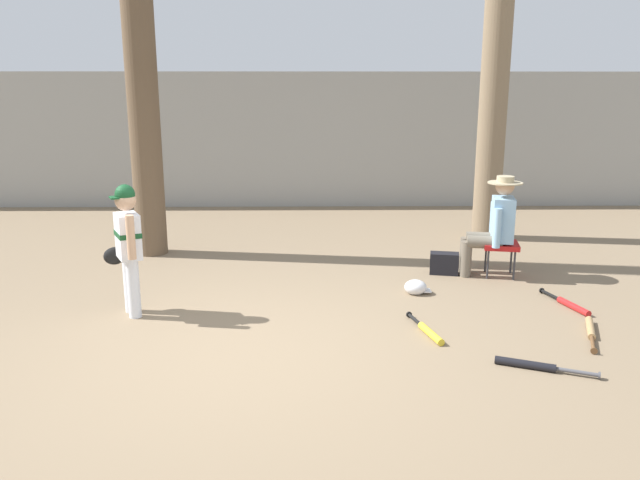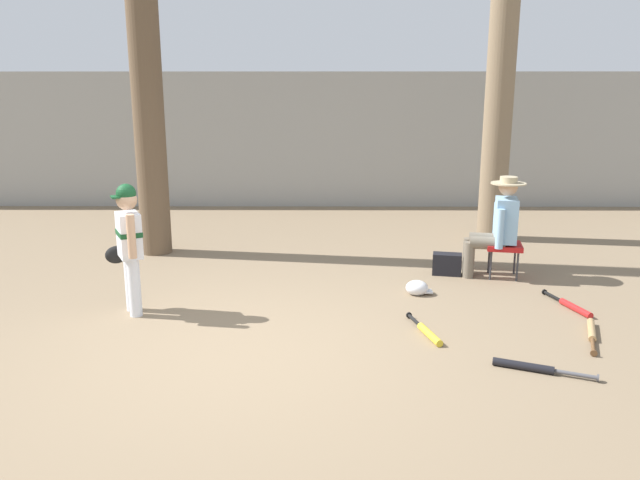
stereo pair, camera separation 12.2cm
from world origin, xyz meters
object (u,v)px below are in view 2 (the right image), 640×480
(bat_black_composite, at_px, (531,367))
(bat_wood_tan, at_px, (592,332))
(tree_near_player, at_px, (143,32))
(seated_spectator, at_px, (497,224))
(bat_yellow_trainer, at_px, (427,332))
(handbag_beside_stool, at_px, (447,264))
(young_ballplayer, at_px, (128,241))
(bat_red_barrel, at_px, (572,306))
(tree_behind_spectator, at_px, (500,81))
(folding_stool, at_px, (504,247))
(batting_helmet_white, at_px, (417,288))

(bat_black_composite, xyz_separation_m, bat_wood_tan, (0.78, 0.73, 0.00))
(tree_near_player, height_order, seated_spectator, tree_near_player)
(bat_yellow_trainer, xyz_separation_m, bat_wood_tan, (1.50, -0.00, 0.00))
(handbag_beside_stool, bearing_deg, seated_spectator, -7.59)
(young_ballplayer, bearing_deg, tree_near_player, 98.98)
(seated_spectator, distance_m, bat_red_barrel, 1.39)
(tree_behind_spectator, xyz_separation_m, bat_wood_tan, (-0.05, -3.81, -2.26))
(tree_behind_spectator, distance_m, folding_stool, 2.78)
(tree_behind_spectator, bearing_deg, handbag_beside_stool, -118.14)
(handbag_beside_stool, bearing_deg, young_ballplayer, -158.51)
(young_ballplayer, relative_size, seated_spectator, 1.09)
(bat_red_barrel, height_order, bat_wood_tan, same)
(bat_red_barrel, distance_m, batting_helmet_white, 1.58)
(bat_wood_tan, bearing_deg, handbag_beside_stool, 116.45)
(seated_spectator, bearing_deg, bat_wood_tan, -77.51)
(tree_behind_spectator, relative_size, handbag_beside_stool, 15.02)
(batting_helmet_white, bearing_deg, tree_behind_spectator, 60.77)
(handbag_beside_stool, bearing_deg, batting_helmet_white, -121.90)
(batting_helmet_white, bearing_deg, seated_spectator, 33.64)
(tree_near_player, relative_size, seated_spectator, 5.41)
(seated_spectator, height_order, bat_yellow_trainer, seated_spectator)
(bat_red_barrel, height_order, bat_black_composite, same)
(tree_near_player, xyz_separation_m, young_ballplayer, (0.37, -2.36, -2.13))
(seated_spectator, distance_m, bat_yellow_trainer, 2.23)
(folding_stool, xyz_separation_m, bat_yellow_trainer, (-1.18, -1.83, -0.33))
(folding_stool, distance_m, bat_black_composite, 2.63)
(tree_near_player, distance_m, batting_helmet_white, 4.68)
(tree_near_player, relative_size, handbag_beside_stool, 19.12)
(seated_spectator, height_order, batting_helmet_white, seated_spectator)
(tree_behind_spectator, distance_m, bat_red_barrel, 3.84)
(seated_spectator, bearing_deg, tree_behind_spectator, 76.71)
(handbag_beside_stool, relative_size, batting_helmet_white, 1.17)
(young_ballplayer, height_order, bat_black_composite, young_ballplayer)
(young_ballplayer, xyz_separation_m, bat_yellow_trainer, (2.85, -0.58, -0.71))
(bat_yellow_trainer, bearing_deg, bat_red_barrel, 23.92)
(bat_wood_tan, height_order, batting_helmet_white, batting_helmet_white)
(handbag_beside_stool, distance_m, bat_red_barrel, 1.61)
(tree_near_player, height_order, handbag_beside_stool, tree_near_player)
(tree_near_player, relative_size, bat_black_composite, 8.60)
(tree_near_player, xyz_separation_m, bat_wood_tan, (4.72, -2.95, -2.84))
(bat_red_barrel, bearing_deg, folding_stool, 109.55)
(bat_yellow_trainer, height_order, batting_helmet_white, batting_helmet_white)
(bat_wood_tan, bearing_deg, bat_red_barrel, 82.88)
(folding_stool, height_order, bat_wood_tan, folding_stool)
(tree_behind_spectator, distance_m, seated_spectator, 2.60)
(bat_black_composite, height_order, batting_helmet_white, batting_helmet_white)
(bat_black_composite, bearing_deg, handbag_beside_stool, 93.72)
(bat_yellow_trainer, bearing_deg, bat_wood_tan, -0.00)
(tree_behind_spectator, xyz_separation_m, folding_stool, (-0.37, -1.98, -1.93))
(bat_wood_tan, xyz_separation_m, batting_helmet_white, (-1.42, 1.18, 0.04))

